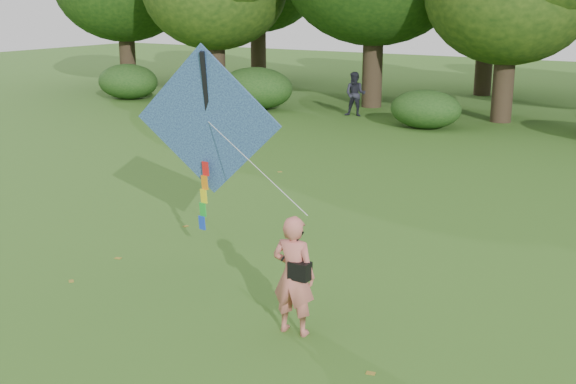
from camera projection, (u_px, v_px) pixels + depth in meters
The scene contains 7 objects.
ground at pixel (260, 326), 10.68m from camera, with size 100.00×100.00×0.00m, color #265114.
man_kite_flyer at pixel (294, 275), 10.27m from camera, with size 0.65×0.42×1.77m, color #C8695E.
bystander_left at pixel (355, 94), 29.24m from camera, with size 0.87×0.68×1.79m, color #22232E.
crossbody_bag at pixel (300, 270), 10.16m from camera, with size 0.43×0.20×0.71m.
flying_kite at pixel (208, 123), 12.64m from camera, with size 4.39×2.12×3.40m.
shrub_band at pixel (520, 111), 25.32m from camera, with size 39.15×3.22×1.88m.
fallen_leaves at pixel (346, 278), 12.51m from camera, with size 10.63×15.59×0.01m.
Camera 1 is at (5.46, -8.14, 4.72)m, focal length 45.00 mm.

